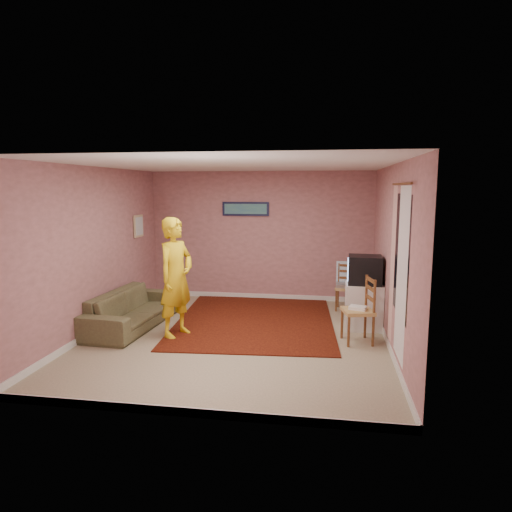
% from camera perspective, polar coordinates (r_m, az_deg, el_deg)
% --- Properties ---
extents(ground, '(5.00, 5.00, 0.00)m').
position_cam_1_polar(ground, '(7.12, -2.42, -10.10)').
color(ground, tan).
rests_on(ground, ground).
extents(wall_back, '(4.50, 0.02, 2.60)m').
position_cam_1_polar(wall_back, '(9.26, 0.57, 2.51)').
color(wall_back, '#B4767C').
rests_on(wall_back, ground).
extents(wall_front, '(4.50, 0.02, 2.60)m').
position_cam_1_polar(wall_front, '(4.43, -8.90, -4.27)').
color(wall_front, '#B4767C').
rests_on(wall_front, ground).
extents(wall_left, '(0.02, 5.00, 2.60)m').
position_cam_1_polar(wall_left, '(7.58, -19.40, 0.68)').
color(wall_left, '#B4767C').
rests_on(wall_left, ground).
extents(wall_right, '(0.02, 5.00, 2.60)m').
position_cam_1_polar(wall_right, '(6.74, 16.60, -0.12)').
color(wall_right, '#B4767C').
rests_on(wall_right, ground).
extents(ceiling, '(4.50, 5.00, 0.02)m').
position_cam_1_polar(ceiling, '(6.75, -2.56, 11.30)').
color(ceiling, white).
rests_on(ceiling, wall_back).
extents(baseboard_back, '(4.50, 0.02, 0.10)m').
position_cam_1_polar(baseboard_back, '(9.46, 0.55, -5.05)').
color(baseboard_back, silver).
rests_on(baseboard_back, ground).
extents(baseboard_front, '(4.50, 0.02, 0.10)m').
position_cam_1_polar(baseboard_front, '(4.87, -8.51, -18.74)').
color(baseboard_front, silver).
rests_on(baseboard_front, ground).
extents(baseboard_left, '(0.02, 5.00, 0.10)m').
position_cam_1_polar(baseboard_left, '(7.84, -18.88, -8.41)').
color(baseboard_left, silver).
rests_on(baseboard_left, ground).
extents(baseboard_right, '(0.02, 5.00, 0.10)m').
position_cam_1_polar(baseboard_right, '(7.03, 16.08, -10.24)').
color(baseboard_right, silver).
rests_on(baseboard_right, ground).
extents(window, '(0.01, 1.10, 1.50)m').
position_cam_1_polar(window, '(5.84, 17.75, 0.02)').
color(window, black).
rests_on(window, wall_right).
extents(curtain_sheer, '(0.01, 0.75, 2.10)m').
position_cam_1_polar(curtain_sheer, '(5.72, 17.75, -2.18)').
color(curtain_sheer, white).
rests_on(curtain_sheer, wall_right).
extents(curtain_floral, '(0.01, 0.35, 2.10)m').
position_cam_1_polar(curtain_floral, '(6.40, 16.68, -1.02)').
color(curtain_floral, beige).
rests_on(curtain_floral, wall_right).
extents(curtain_rod, '(0.02, 1.40, 0.02)m').
position_cam_1_polar(curtain_rod, '(5.78, 17.71, 8.60)').
color(curtain_rod, brown).
rests_on(curtain_rod, wall_right).
extents(picture_back, '(0.95, 0.04, 0.28)m').
position_cam_1_polar(picture_back, '(9.23, -1.31, 5.91)').
color(picture_back, '#121433').
rests_on(picture_back, wall_back).
extents(picture_left, '(0.04, 0.38, 0.42)m').
position_cam_1_polar(picture_left, '(8.98, -14.46, 3.65)').
color(picture_left, '#C3B086').
rests_on(picture_left, wall_left).
extents(area_rug, '(2.85, 3.46, 0.02)m').
position_cam_1_polar(area_rug, '(7.93, -0.13, -8.05)').
color(area_rug, black).
rests_on(area_rug, ground).
extents(tv_cabinet, '(0.58, 0.53, 0.74)m').
position_cam_1_polar(tv_cabinet, '(7.65, 13.30, -6.10)').
color(tv_cabinet, silver).
rests_on(tv_cabinet, ground).
extents(crt_tv, '(0.55, 0.50, 0.46)m').
position_cam_1_polar(crt_tv, '(7.52, 13.42, -1.69)').
color(crt_tv, black).
rests_on(crt_tv, tv_cabinet).
extents(chair_a, '(0.43, 0.42, 0.47)m').
position_cam_1_polar(chair_a, '(8.67, 11.25, -3.27)').
color(chair_a, '#A78551').
rests_on(chair_a, ground).
extents(dvd_player, '(0.39, 0.29, 0.07)m').
position_cam_1_polar(dvd_player, '(8.68, 11.24, -3.61)').
color(dvd_player, '#AAA9AE').
rests_on(dvd_player, chair_a).
extents(blue_throw, '(0.38, 0.05, 0.40)m').
position_cam_1_polar(blue_throw, '(8.83, 11.24, -1.95)').
color(blue_throw, '#99D2FA').
rests_on(blue_throw, chair_a).
extents(chair_b, '(0.51, 0.53, 0.53)m').
position_cam_1_polar(chair_b, '(6.89, 12.63, -5.75)').
color(chair_b, '#A78551').
rests_on(chair_b, ground).
extents(game_console, '(0.28, 0.24, 0.05)m').
position_cam_1_polar(game_console, '(6.90, 12.61, -6.34)').
color(game_console, white).
rests_on(game_console, chair_b).
extents(sofa, '(0.93, 2.09, 0.60)m').
position_cam_1_polar(sofa, '(7.80, -15.22, -6.44)').
color(sofa, brown).
rests_on(sofa, ground).
extents(person, '(0.66, 0.79, 1.84)m').
position_cam_1_polar(person, '(7.07, -9.97, -2.65)').
color(person, yellow).
rests_on(person, ground).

